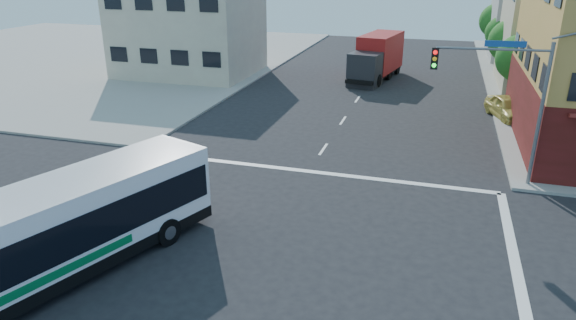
% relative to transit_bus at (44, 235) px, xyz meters
% --- Properties ---
extents(ground, '(120.00, 120.00, 0.00)m').
position_rel_transit_bus_xyz_m(ground, '(5.97, 2.63, -1.84)').
color(ground, black).
rests_on(ground, ground).
extents(sidewalk_nw, '(50.00, 50.00, 0.15)m').
position_rel_transit_bus_xyz_m(sidewalk_nw, '(-29.03, 37.63, -1.77)').
color(sidewalk_nw, gray).
rests_on(sidewalk_nw, ground).
extents(building_east_far, '(12.06, 10.06, 10.00)m').
position_rel_transit_bus_xyz_m(building_east_far, '(22.95, 50.61, 3.16)').
color(building_east_far, '#979792').
rests_on(building_east_far, ground).
extents(building_west, '(12.06, 10.06, 8.00)m').
position_rel_transit_bus_xyz_m(building_west, '(-11.05, 32.61, 2.16)').
color(building_west, beige).
rests_on(building_west, ground).
extents(signal_mast_ne, '(7.91, 1.13, 8.07)m').
position_rel_transit_bus_xyz_m(signal_mast_ne, '(15.05, 13.25, 3.14)').
color(signal_mast_ne, slate).
rests_on(signal_mast_ne, ground).
extents(street_tree_a, '(3.60, 3.60, 5.53)m').
position_rel_transit_bus_xyz_m(street_tree_a, '(17.87, 30.55, 1.74)').
color(street_tree_a, '#372314').
rests_on(street_tree_a, ground).
extents(street_tree_b, '(3.80, 3.80, 5.79)m').
position_rel_transit_bus_xyz_m(street_tree_b, '(17.87, 38.55, 1.91)').
color(street_tree_b, '#372314').
rests_on(street_tree_b, ground).
extents(street_tree_c, '(3.40, 3.40, 5.29)m').
position_rel_transit_bus_xyz_m(street_tree_c, '(17.87, 46.55, 1.62)').
color(street_tree_c, '#372314').
rests_on(street_tree_c, ground).
extents(street_tree_d, '(4.00, 4.00, 6.03)m').
position_rel_transit_bus_xyz_m(street_tree_d, '(17.87, 54.55, 2.04)').
color(street_tree_d, '#372314').
rests_on(street_tree_d, ground).
extents(transit_bus, '(6.93, 12.89, 3.77)m').
position_rel_transit_bus_xyz_m(transit_bus, '(0.00, 0.00, 0.00)').
color(transit_bus, black).
rests_on(transit_bus, ground).
extents(box_truck, '(4.10, 9.19, 4.00)m').
position_rel_transit_bus_xyz_m(box_truck, '(6.32, 35.42, 0.09)').
color(box_truck, '#222227').
rests_on(box_truck, ground).
extents(parked_car, '(3.19, 4.95, 1.57)m').
position_rel_transit_bus_xyz_m(parked_car, '(16.82, 25.40, -1.06)').
color(parked_car, '#CBB950').
rests_on(parked_car, ground).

